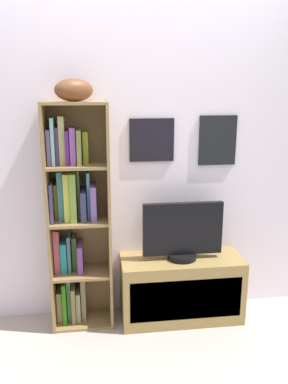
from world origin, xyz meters
The scene contains 5 objects.
back_wall centered at (0.00, 1.13, 1.23)m, with size 4.80×0.08×2.47m.
bookshelf centered at (-0.46, 0.99, 0.83)m, with size 0.45×0.29×1.67m.
football centered at (-0.43, 0.96, 1.74)m, with size 0.27×0.15×0.15m, color brown.
tv_stand centered at (0.33, 0.91, 0.25)m, with size 0.93×0.36×0.50m.
television centered at (0.33, 0.92, 0.71)m, with size 0.60×0.22×0.44m.
Camera 1 is at (-0.30, -1.73, 1.72)m, focal length 35.88 mm.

